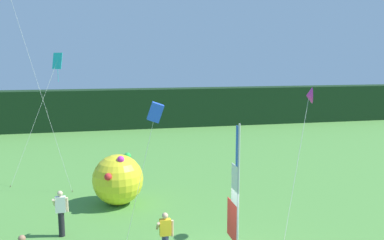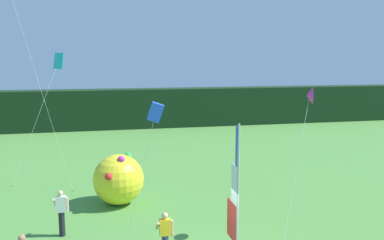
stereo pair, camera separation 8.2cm
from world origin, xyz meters
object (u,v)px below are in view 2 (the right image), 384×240
at_px(inflatable_balloon, 119,179).
at_px(kite_cyan_diamond_1, 57,67).
at_px(person_far_left, 61,212).
at_px(kite_magenta_delta_0, 309,97).
at_px(banner_flag, 235,200).
at_px(kite_blue_box_2, 155,113).
at_px(person_mid_field, 165,235).

distance_m(inflatable_balloon, kite_cyan_diamond_1, 8.08).
height_order(person_far_left, kite_cyan_diamond_1, kite_cyan_diamond_1).
bearing_deg(kite_magenta_delta_0, banner_flag, -153.19).
xyz_separation_m(person_far_left, kite_blue_box_2, (3.36, -1.29, 3.74)).
relative_size(kite_cyan_diamond_1, kite_blue_box_2, 1.35).
bearing_deg(kite_magenta_delta_0, person_far_left, 167.78).
distance_m(banner_flag, kite_blue_box_2, 3.95).
height_order(banner_flag, person_far_left, banner_flag).
bearing_deg(kite_blue_box_2, banner_flag, -46.69).
bearing_deg(kite_magenta_delta_0, person_mid_field, -172.00).
xyz_separation_m(person_mid_field, kite_magenta_delta_0, (5.28, 0.74, 4.30)).
relative_size(person_far_left, kite_blue_box_2, 0.34).
relative_size(banner_flag, kite_blue_box_2, 0.92).
relative_size(kite_magenta_delta_0, kite_cyan_diamond_1, 0.81).
height_order(person_far_left, kite_blue_box_2, kite_blue_box_2).
bearing_deg(person_far_left, kite_magenta_delta_0, -12.22).
height_order(kite_magenta_delta_0, kite_cyan_diamond_1, kite_cyan_diamond_1).
xyz_separation_m(person_mid_field, kite_blue_box_2, (-0.09, 1.34, 3.81)).
height_order(banner_flag, kite_blue_box_2, kite_blue_box_2).
xyz_separation_m(banner_flag, person_mid_field, (-2.03, 0.90, -1.35)).
bearing_deg(banner_flag, person_far_left, 147.17).
bearing_deg(person_far_left, kite_cyan_diamond_1, 95.59).
distance_m(person_mid_field, inflatable_balloon, 5.70).
relative_size(person_far_left, kite_magenta_delta_0, 0.32).
xyz_separation_m(kite_cyan_diamond_1, kite_blue_box_2, (4.20, -9.84, -1.40)).
height_order(person_mid_field, inflatable_balloon, inflatable_balloon).
xyz_separation_m(kite_magenta_delta_0, kite_cyan_diamond_1, (-9.57, 10.44, 0.91)).
xyz_separation_m(inflatable_balloon, kite_cyan_diamond_1, (-3.02, 5.64, 4.93)).
height_order(banner_flag, inflatable_balloon, banner_flag).
bearing_deg(banner_flag, person_mid_field, 156.02).
distance_m(inflatable_balloon, kite_magenta_delta_0, 9.07).
distance_m(kite_magenta_delta_0, kite_blue_box_2, 5.43).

